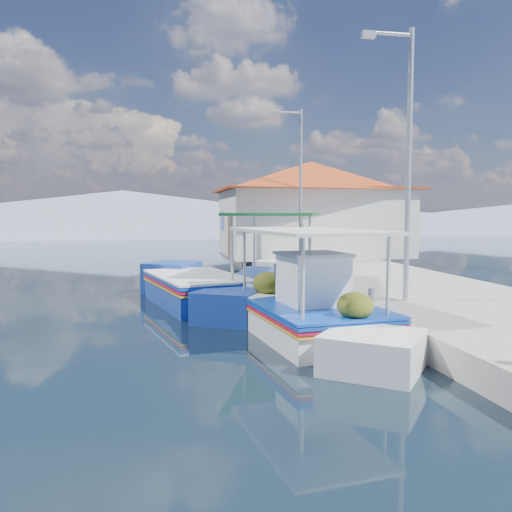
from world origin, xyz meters
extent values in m
plane|color=black|center=(0.00, 0.00, 0.00)|extent=(160.00, 160.00, 0.00)
cube|color=#9D9A93|center=(5.90, 6.00, 0.25)|extent=(5.00, 44.00, 0.50)
cylinder|color=#A5A8AD|center=(3.80, 2.00, 0.65)|extent=(0.20, 0.20, 0.30)
cylinder|color=#A5A8AD|center=(3.80, 8.00, 0.65)|extent=(0.20, 0.20, 0.30)
cylinder|color=#A5A8AD|center=(3.80, 14.00, 0.65)|extent=(0.20, 0.20, 0.30)
cube|color=white|center=(2.04, 1.18, 0.20)|extent=(2.53, 4.23, 0.88)
cube|color=white|center=(2.38, 3.81, 0.31)|extent=(2.05, 2.05, 0.97)
cube|color=white|center=(1.71, -1.37, 0.20)|extent=(1.99, 1.99, 0.83)
cube|color=#0D3EAD|center=(2.04, 1.18, 0.61)|extent=(2.60, 4.36, 0.06)
cube|color=#B90F2C|center=(2.04, 1.18, 0.54)|extent=(2.60, 4.36, 0.05)
cube|color=#EFAB1A|center=(2.04, 1.18, 0.47)|extent=(2.60, 4.36, 0.04)
cube|color=#0D3EAD|center=(2.04, 1.18, 0.67)|extent=(2.62, 4.32, 0.05)
cube|color=brown|center=(2.04, 1.18, 0.65)|extent=(2.36, 4.13, 0.05)
cube|color=white|center=(2.00, 0.91, 1.15)|extent=(1.26, 1.33, 1.02)
cube|color=silver|center=(2.00, 0.91, 1.68)|extent=(1.37, 1.44, 0.06)
cylinder|color=beige|center=(1.45, 2.95, 1.38)|extent=(0.06, 0.06, 1.48)
cylinder|color=beige|center=(3.06, 2.75, 1.38)|extent=(0.06, 0.06, 1.48)
cylinder|color=beige|center=(1.02, -0.38, 1.38)|extent=(0.06, 0.06, 1.48)
cylinder|color=beige|center=(2.63, -0.59, 1.38)|extent=(0.06, 0.06, 1.48)
cube|color=silver|center=(2.04, 1.18, 2.12)|extent=(2.63, 4.25, 0.06)
ellipsoid|color=#3A4512|center=(1.84, 2.51, 0.91)|extent=(0.70, 0.77, 0.53)
ellipsoid|color=#3A4512|center=(2.54, 2.89, 0.87)|extent=(0.59, 0.65, 0.44)
ellipsoid|color=#3A4512|center=(2.01, -0.49, 0.88)|extent=(0.63, 0.69, 0.47)
sphere|color=#F83A07|center=(3.03, 1.61, 1.34)|extent=(0.37, 0.37, 0.37)
cube|color=white|center=(2.24, 5.06, 0.23)|extent=(3.35, 4.45, 1.01)
cube|color=white|center=(1.34, 7.56, 0.36)|extent=(2.04, 2.04, 1.12)
cube|color=white|center=(3.12, 2.64, 0.23)|extent=(1.98, 1.98, 0.96)
cube|color=#0D3EAD|center=(2.24, 5.06, 0.70)|extent=(3.45, 4.58, 0.06)
cube|color=#B90F2C|center=(2.24, 5.06, 0.62)|extent=(3.45, 4.58, 0.05)
cube|color=#EFAB1A|center=(2.24, 5.06, 0.54)|extent=(3.45, 4.58, 0.04)
cube|color=#1A3E9E|center=(2.24, 5.06, 0.78)|extent=(3.45, 4.55, 0.05)
cube|color=brown|center=(2.24, 5.06, 0.74)|extent=(3.16, 4.31, 0.05)
cylinder|color=beige|center=(0.88, 6.34, 1.60)|extent=(0.07, 0.07, 1.70)
cylinder|color=beige|center=(2.48, 6.92, 1.60)|extent=(0.07, 0.07, 1.70)
cylinder|color=beige|center=(2.01, 3.21, 1.60)|extent=(0.07, 0.07, 1.70)
cylinder|color=beige|center=(3.61, 3.79, 1.60)|extent=(0.07, 0.07, 1.70)
cube|color=#0D431A|center=(2.24, 5.06, 2.45)|extent=(3.45, 4.48, 0.07)
cube|color=#1A3E9E|center=(0.10, 5.09, 0.24)|extent=(2.80, 4.10, 1.04)
cube|color=#1A3E9E|center=(0.69, 7.52, 0.37)|extent=(1.95, 1.95, 1.15)
cube|color=#1A3E9E|center=(-0.47, 2.74, 0.24)|extent=(1.90, 1.90, 0.99)
cube|color=#0D3EAD|center=(0.10, 5.09, 0.72)|extent=(2.88, 4.22, 0.07)
cube|color=#B90F2C|center=(0.10, 5.09, 0.64)|extent=(2.88, 4.22, 0.05)
cube|color=#EFAB1A|center=(0.10, 5.09, 0.56)|extent=(2.88, 4.22, 0.04)
cube|color=white|center=(0.10, 5.09, 0.80)|extent=(2.89, 4.19, 0.05)
cube|color=brown|center=(0.10, 5.09, 0.77)|extent=(2.63, 3.99, 0.05)
cube|color=white|center=(6.20, 15.00, 2.00)|extent=(8.00, 6.00, 3.00)
cube|color=#A33216|center=(6.20, 15.00, 3.55)|extent=(8.64, 6.48, 0.10)
pyramid|color=#A33216|center=(6.20, 15.00, 4.20)|extent=(10.49, 10.49, 1.40)
cube|color=brown|center=(2.22, 14.00, 1.50)|extent=(0.06, 1.00, 2.00)
cube|color=#0D3EAD|center=(2.22, 16.50, 2.10)|extent=(0.06, 1.20, 0.90)
cylinder|color=#A5A8AD|center=(4.60, 2.00, 3.50)|extent=(0.12, 0.12, 6.00)
cylinder|color=#A5A8AD|center=(4.10, 2.00, 6.35)|extent=(1.00, 0.08, 0.08)
cube|color=#A5A8AD|center=(3.60, 2.00, 6.30)|extent=(0.30, 0.14, 0.14)
cylinder|color=#A5A8AD|center=(4.60, 11.00, 3.50)|extent=(0.12, 0.12, 6.00)
cylinder|color=#A5A8AD|center=(4.10, 11.00, 6.35)|extent=(1.00, 0.08, 0.08)
cube|color=#A5A8AD|center=(3.60, 11.00, 6.30)|extent=(0.30, 0.14, 0.14)
cone|color=slate|center=(-5.00, 56.00, 2.45)|extent=(96.00, 96.00, 5.50)
cone|color=slate|center=(25.00, 56.00, 1.60)|extent=(76.80, 76.80, 3.80)
camera|label=1|loc=(-0.90, -8.92, 2.48)|focal=36.70mm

